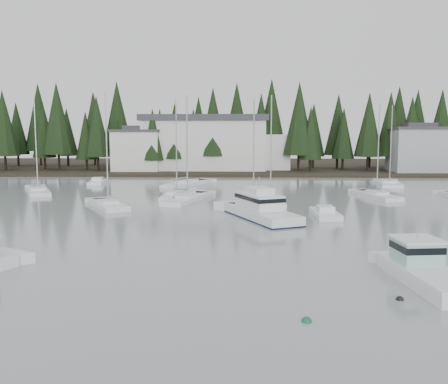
# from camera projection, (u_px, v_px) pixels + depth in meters

# --- Properties ---
(ground) EXTENTS (260.00, 260.00, 0.00)m
(ground) POSITION_uv_depth(u_px,v_px,m) (190.00, 345.00, 19.08)
(ground) COLOR #8F979A
(ground) RESTS_ON ground
(far_shore_land) EXTENTS (240.00, 54.00, 1.00)m
(far_shore_land) POSITION_uv_depth(u_px,v_px,m) (231.00, 167.00, 115.33)
(far_shore_land) COLOR black
(far_shore_land) RESTS_ON ground
(conifer_treeline) EXTENTS (200.00, 22.00, 20.00)m
(conifer_treeline) POSITION_uv_depth(u_px,v_px,m) (230.00, 170.00, 104.41)
(conifer_treeline) COLOR black
(conifer_treeline) RESTS_ON ground
(house_west) EXTENTS (9.54, 7.42, 8.75)m
(house_west) POSITION_uv_depth(u_px,v_px,m) (137.00, 149.00, 97.43)
(house_west) COLOR silver
(house_west) RESTS_ON ground
(house_east_a) EXTENTS (10.60, 8.48, 9.25)m
(house_east_a) POSITION_uv_depth(u_px,v_px,m) (418.00, 148.00, 94.83)
(house_east_a) COLOR #999EA0
(house_east_a) RESTS_ON ground
(harbor_inn) EXTENTS (29.50, 11.50, 10.90)m
(harbor_inn) POSITION_uv_depth(u_px,v_px,m) (215.00, 143.00, 100.17)
(harbor_inn) COLOR silver
(harbor_inn) RESTS_ON ground
(cabin_cruiser_center) EXTENTS (7.20, 10.89, 4.50)m
(cabin_cruiser_center) POSITION_uv_depth(u_px,v_px,m) (261.00, 211.00, 46.66)
(cabin_cruiser_center) COLOR white
(cabin_cruiser_center) RESTS_ON ground
(lobster_boat_teal) EXTENTS (3.51, 7.85, 4.22)m
(lobster_boat_teal) POSITION_uv_depth(u_px,v_px,m) (426.00, 273.00, 26.89)
(lobster_boat_teal) COLOR white
(lobster_boat_teal) RESTS_ON ground
(sailboat_0) EXTENTS (3.15, 9.42, 12.54)m
(sailboat_0) POSITION_uv_depth(u_px,v_px,m) (177.00, 197.00, 61.95)
(sailboat_0) COLOR white
(sailboat_0) RESTS_ON ground
(sailboat_2) EXTENTS (4.32, 8.75, 12.56)m
(sailboat_2) POSITION_uv_depth(u_px,v_px,m) (389.00, 185.00, 75.47)
(sailboat_2) COLOR white
(sailboat_2) RESTS_ON ground
(sailboat_3) EXTENTS (2.96, 8.47, 12.64)m
(sailboat_3) POSITION_uv_depth(u_px,v_px,m) (270.00, 203.00, 56.49)
(sailboat_3) COLOR white
(sailboat_3) RESTS_ON ground
(sailboat_4) EXTENTS (7.11, 10.76, 11.14)m
(sailboat_4) POSITION_uv_depth(u_px,v_px,m) (187.00, 185.00, 75.51)
(sailboat_4) COLOR white
(sailboat_4) RESTS_ON ground
(sailboat_6) EXTENTS (6.25, 8.42, 12.86)m
(sailboat_6) POSITION_uv_depth(u_px,v_px,m) (108.00, 206.00, 53.79)
(sailboat_6) COLOR white
(sailboat_6) RESTS_ON ground
(sailboat_7) EXTENTS (4.31, 9.12, 12.05)m
(sailboat_7) POSITION_uv_depth(u_px,v_px,m) (377.00, 197.00, 61.73)
(sailboat_7) COLOR white
(sailboat_7) RESTS_ON ground
(sailboat_8) EXTENTS (6.66, 10.20, 12.96)m
(sailboat_8) POSITION_uv_depth(u_px,v_px,m) (38.00, 192.00, 66.31)
(sailboat_8) COLOR white
(sailboat_8) RESTS_ON ground
(sailboat_12) EXTENTS (3.35, 10.65, 12.26)m
(sailboat_12) POSITION_uv_depth(u_px,v_px,m) (253.00, 202.00, 57.55)
(sailboat_12) COLOR white
(sailboat_12) RESTS_ON ground
(sailboat_13) EXTENTS (5.24, 11.04, 12.86)m
(sailboat_13) POSITION_uv_depth(u_px,v_px,m) (188.00, 200.00, 58.75)
(sailboat_13) COLOR white
(sailboat_13) RESTS_ON ground
(runabout_1) EXTENTS (2.34, 5.61, 1.42)m
(runabout_1) POSITION_uv_depth(u_px,v_px,m) (325.00, 215.00, 47.80)
(runabout_1) COLOR white
(runabout_1) RESTS_ON ground
(runabout_3) EXTENTS (2.54, 5.20, 1.42)m
(runabout_3) POSITION_uv_depth(u_px,v_px,m) (98.00, 183.00, 77.59)
(runabout_3) COLOR white
(runabout_3) RESTS_ON ground
(mooring_buoy_green) EXTENTS (0.45, 0.45, 0.45)m
(mooring_buoy_green) POSITION_uv_depth(u_px,v_px,m) (307.00, 322.00, 21.37)
(mooring_buoy_green) COLOR #145933
(mooring_buoy_green) RESTS_ON ground
(mooring_buoy_dark) EXTENTS (0.39, 0.39, 0.39)m
(mooring_buoy_dark) POSITION_uv_depth(u_px,v_px,m) (400.00, 300.00, 24.15)
(mooring_buoy_dark) COLOR black
(mooring_buoy_dark) RESTS_ON ground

